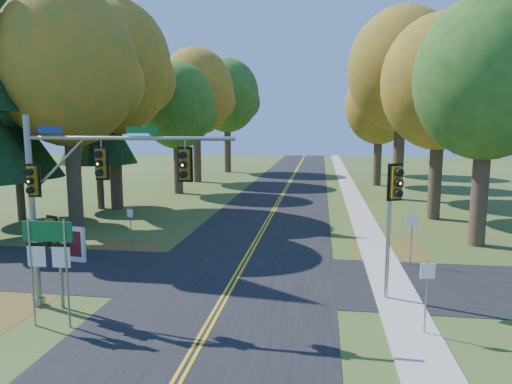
# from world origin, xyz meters

# --- Properties ---
(ground) EXTENTS (160.00, 160.00, 0.00)m
(ground) POSITION_xyz_m (0.00, 0.00, 0.00)
(ground) COLOR #364D1B
(ground) RESTS_ON ground
(road_main) EXTENTS (8.00, 160.00, 0.02)m
(road_main) POSITION_xyz_m (0.00, 0.00, 0.01)
(road_main) COLOR black
(road_main) RESTS_ON ground
(road_cross) EXTENTS (60.00, 6.00, 0.02)m
(road_cross) POSITION_xyz_m (0.00, 2.00, 0.01)
(road_cross) COLOR black
(road_cross) RESTS_ON ground
(centerline_left) EXTENTS (0.10, 160.00, 0.01)m
(centerline_left) POSITION_xyz_m (-0.10, 0.00, 0.03)
(centerline_left) COLOR gold
(centerline_left) RESTS_ON road_main
(centerline_right) EXTENTS (0.10, 160.00, 0.01)m
(centerline_right) POSITION_xyz_m (0.10, 0.00, 0.03)
(centerline_right) COLOR gold
(centerline_right) RESTS_ON road_main
(sidewalk_east) EXTENTS (1.60, 160.00, 0.06)m
(sidewalk_east) POSITION_xyz_m (6.20, 0.00, 0.03)
(sidewalk_east) COLOR #9E998E
(sidewalk_east) RESTS_ON ground
(leaf_patch_w_near) EXTENTS (4.00, 6.00, 0.00)m
(leaf_patch_w_near) POSITION_xyz_m (-6.50, 4.00, 0.01)
(leaf_patch_w_near) COLOR brown
(leaf_patch_w_near) RESTS_ON ground
(leaf_patch_e) EXTENTS (3.50, 8.00, 0.00)m
(leaf_patch_e) POSITION_xyz_m (6.80, 6.00, 0.01)
(leaf_patch_e) COLOR brown
(leaf_patch_e) RESTS_ON ground
(tree_w_a) EXTENTS (8.00, 8.00, 14.15)m
(tree_w_a) POSITION_xyz_m (-11.13, 9.38, 9.49)
(tree_w_a) COLOR #38281C
(tree_w_a) RESTS_ON ground
(tree_e_a) EXTENTS (7.20, 7.20, 12.73)m
(tree_e_a) POSITION_xyz_m (11.57, 8.77, 8.53)
(tree_e_a) COLOR #38281C
(tree_e_a) RESTS_ON ground
(tree_w_b) EXTENTS (8.60, 8.60, 15.38)m
(tree_w_b) POSITION_xyz_m (-11.72, 16.29, 10.37)
(tree_w_b) COLOR #38281C
(tree_w_b) RESTS_ON ground
(tree_e_b) EXTENTS (7.60, 7.60, 13.33)m
(tree_e_b) POSITION_xyz_m (10.97, 15.58, 8.90)
(tree_e_b) COLOR #38281C
(tree_e_b) RESTS_ON ground
(tree_w_c) EXTENTS (6.80, 6.80, 11.91)m
(tree_w_c) POSITION_xyz_m (-9.54, 24.47, 7.94)
(tree_w_c) COLOR #38281C
(tree_w_c) RESTS_ON ground
(tree_e_c) EXTENTS (8.80, 8.80, 15.79)m
(tree_e_c) POSITION_xyz_m (9.88, 23.69, 10.66)
(tree_e_c) COLOR #38281C
(tree_e_c) RESTS_ON ground
(tree_w_d) EXTENTS (8.20, 8.20, 14.56)m
(tree_w_d) POSITION_xyz_m (-10.13, 33.18, 9.78)
(tree_w_d) COLOR #38281C
(tree_w_d) RESTS_ON ground
(tree_e_d) EXTENTS (7.00, 7.00, 12.32)m
(tree_e_d) POSITION_xyz_m (9.26, 32.87, 8.24)
(tree_e_d) COLOR #38281C
(tree_e_d) RESTS_ON ground
(tree_w_e) EXTENTS (8.40, 8.40, 14.97)m
(tree_w_e) POSITION_xyz_m (-8.92, 44.09, 10.07)
(tree_w_e) COLOR #38281C
(tree_w_e) RESTS_ON ground
(tree_e_e) EXTENTS (7.80, 7.80, 13.74)m
(tree_e_e) POSITION_xyz_m (10.47, 43.58, 9.19)
(tree_e_e) COLOR #38281C
(tree_e_e) RESTS_ON ground
(pine_b) EXTENTS (5.60, 5.60, 17.31)m
(pine_b) POSITION_xyz_m (-16.00, 11.00, 8.16)
(pine_b) COLOR #38281C
(pine_b) RESTS_ON ground
(pine_c) EXTENTS (5.60, 5.60, 20.56)m
(pine_c) POSITION_xyz_m (-13.00, 16.00, 9.69)
(pine_c) COLOR #38281C
(pine_c) RESTS_ON ground
(traffic_mast) EXTENTS (7.22, 0.68, 6.55)m
(traffic_mast) POSITION_xyz_m (-4.47, -2.10, 4.21)
(traffic_mast) COLOR gray
(traffic_mast) RESTS_ON ground
(east_signal_pole) EXTENTS (0.53, 0.65, 4.92)m
(east_signal_pole) POSITION_xyz_m (5.87, 0.12, 3.73)
(east_signal_pole) COLOR #97999F
(east_signal_pole) RESTS_ON ground
(ped_signal_pole) EXTENTS (0.50, 0.59, 3.26)m
(ped_signal_pole) POSITION_xyz_m (-5.36, -2.29, 2.43)
(ped_signal_pole) COLOR gray
(ped_signal_pole) RESTS_ON ground
(route_sign_cluster) EXTENTS (1.60, 0.13, 3.42)m
(route_sign_cluster) POSITION_xyz_m (-4.80, -3.48, 2.41)
(route_sign_cluster) COLOR gray
(route_sign_cluster) RESTS_ON ground
(info_kiosk) EXTENTS (1.19, 0.35, 1.63)m
(info_kiosk) POSITION_xyz_m (-7.76, 2.99, 0.81)
(info_kiosk) COLOR silver
(info_kiosk) RESTS_ON ground
(reg_sign_e_north) EXTENTS (0.44, 0.19, 2.38)m
(reg_sign_e_north) POSITION_xyz_m (7.41, 4.55, 1.63)
(reg_sign_e_north) COLOR gray
(reg_sign_e_north) RESTS_ON ground
(reg_sign_e_south) EXTENTS (0.44, 0.09, 2.29)m
(reg_sign_e_south) POSITION_xyz_m (6.53, -2.45, 1.57)
(reg_sign_e_south) COLOR gray
(reg_sign_e_south) RESTS_ON ground
(reg_sign_w) EXTENTS (0.37, 0.16, 2.01)m
(reg_sign_w) POSITION_xyz_m (-6.31, 5.99, 1.38)
(reg_sign_w) COLOR gray
(reg_sign_w) RESTS_ON ground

